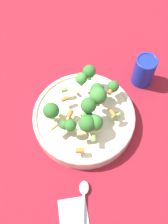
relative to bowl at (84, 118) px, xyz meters
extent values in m
plane|color=maroon|center=(0.00, 0.00, -0.03)|extent=(3.00, 3.00, 0.00)
cylinder|color=beige|center=(0.00, 0.00, -0.01)|extent=(0.30, 0.30, 0.04)
torus|color=beige|center=(0.00, 0.00, 0.01)|extent=(0.30, 0.30, 0.01)
cylinder|color=#8CB766|center=(0.03, 0.01, 0.03)|extent=(0.01, 0.01, 0.01)
sphere|color=#33722D|center=(0.03, 0.01, 0.05)|extent=(0.04, 0.04, 0.04)
cylinder|color=#8CB766|center=(-0.06, 0.03, 0.04)|extent=(0.01, 0.01, 0.02)
sphere|color=#33722D|center=(-0.06, 0.03, 0.07)|extent=(0.04, 0.04, 0.04)
cylinder|color=#8CB766|center=(-0.08, 0.08, 0.04)|extent=(0.01, 0.01, 0.01)
sphere|color=#33722D|center=(-0.08, 0.08, 0.06)|extent=(0.03, 0.03, 0.03)
cylinder|color=#8CB766|center=(0.06, -0.03, 0.04)|extent=(0.01, 0.01, 0.01)
sphere|color=#33722D|center=(0.06, -0.03, 0.06)|extent=(0.03, 0.03, 0.03)
cylinder|color=#8CB766|center=(0.05, -0.05, 0.04)|extent=(0.01, 0.01, 0.01)
sphere|color=#33722D|center=(0.05, -0.05, 0.05)|extent=(0.03, 0.03, 0.03)
cylinder|color=#8CB766|center=(-0.02, 0.04, 0.06)|extent=(0.02, 0.02, 0.03)
sphere|color=#3D8438|center=(-0.02, 0.04, 0.09)|extent=(0.05, 0.05, 0.05)
cylinder|color=#8CB766|center=(0.02, -0.09, 0.04)|extent=(0.02, 0.02, 0.02)
sphere|color=#33722D|center=(0.02, -0.09, 0.07)|extent=(0.04, 0.04, 0.04)
cylinder|color=#8CB766|center=(-0.10, 0.01, 0.06)|extent=(0.01, 0.01, 0.02)
sphere|color=#33722D|center=(-0.10, 0.01, 0.09)|extent=(0.04, 0.04, 0.04)
cylinder|color=#8CB766|center=(0.05, 0.01, 0.05)|extent=(0.02, 0.02, 0.01)
sphere|color=#33722D|center=(0.05, 0.01, 0.07)|extent=(0.05, 0.05, 0.05)
cylinder|color=#8CB766|center=(0.05, 0.03, 0.04)|extent=(0.02, 0.02, 0.02)
sphere|color=#3D8438|center=(0.05, 0.03, 0.07)|extent=(0.05, 0.05, 0.05)
cylinder|color=#8CB766|center=(-0.08, -0.01, 0.06)|extent=(0.01, 0.01, 0.02)
sphere|color=#479342|center=(-0.08, -0.01, 0.08)|extent=(0.03, 0.03, 0.03)
cylinder|color=#8CB766|center=(0.01, 0.01, 0.06)|extent=(0.01, 0.01, 0.02)
sphere|color=#33722D|center=(0.01, 0.01, 0.09)|extent=(0.04, 0.04, 0.04)
cylinder|color=orange|center=(0.01, -0.04, 0.04)|extent=(0.03, 0.02, 0.01)
cylinder|color=beige|center=(0.06, 0.04, 0.05)|extent=(0.02, 0.02, 0.01)
cylinder|color=orange|center=(0.03, 0.00, 0.04)|extent=(0.01, 0.02, 0.01)
cylinder|color=#729E4C|center=(0.08, 0.03, 0.05)|extent=(0.02, 0.01, 0.01)
cylinder|color=orange|center=(0.12, 0.00, 0.04)|extent=(0.02, 0.02, 0.01)
cylinder|color=beige|center=(0.06, -0.07, 0.06)|extent=(0.02, 0.02, 0.01)
cylinder|color=beige|center=(0.02, -0.05, 0.04)|extent=(0.02, 0.03, 0.01)
cylinder|color=#729E4C|center=(0.02, 0.01, 0.06)|extent=(0.03, 0.03, 0.01)
cylinder|color=#729E4C|center=(0.00, 0.09, 0.04)|extent=(0.02, 0.03, 0.01)
cylinder|color=beige|center=(0.05, -0.05, 0.04)|extent=(0.01, 0.02, 0.01)
cylinder|color=orange|center=(-0.03, -0.06, 0.05)|extent=(0.02, 0.03, 0.01)
cylinder|color=orange|center=(0.01, 0.08, 0.06)|extent=(0.03, 0.02, 0.01)
cylinder|color=#729E4C|center=(0.04, 0.00, 0.04)|extent=(0.02, 0.03, 0.01)
cylinder|color=beige|center=(0.07, 0.00, 0.06)|extent=(0.02, 0.03, 0.01)
cylinder|color=beige|center=(0.07, 0.03, 0.06)|extent=(0.02, 0.02, 0.01)
cylinder|color=#729E4C|center=(-0.06, -0.06, 0.05)|extent=(0.02, 0.02, 0.01)
cylinder|color=orange|center=(-0.06, 0.07, 0.06)|extent=(0.02, 0.02, 0.01)
cylinder|color=beige|center=(-0.07, -0.04, 0.03)|extent=(0.03, 0.03, 0.01)
cylinder|color=#729E4C|center=(0.01, 0.09, 0.05)|extent=(0.02, 0.03, 0.01)
cylinder|color=#192DAD|center=(-0.17, 0.17, 0.03)|extent=(0.07, 0.07, 0.10)
torus|color=#192DAD|center=(-0.17, 0.17, 0.08)|extent=(0.07, 0.07, 0.01)
cube|color=#B2BCC6|center=(0.28, 0.00, -0.02)|extent=(0.13, 0.10, 0.01)
ellipsoid|color=silver|center=(0.20, 0.02, -0.01)|extent=(0.04, 0.03, 0.01)
camera|label=1|loc=(0.35, 0.03, 0.69)|focal=42.00mm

